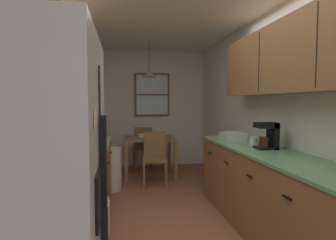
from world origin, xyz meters
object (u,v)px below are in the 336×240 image
object	(u,v)px
stove_range	(56,235)
dining_chair_far	(143,145)
dining_table	(149,144)
trash_bin	(111,169)
coffee_maker	(268,135)
dish_rack	(233,136)
storage_canister	(67,150)
table_serving_bowl	(143,136)
microwave_over_range	(34,74)
mug_by_coffeemaker	(254,141)
dining_chair_near	(155,156)
refrigerator	(22,229)

from	to	relation	value
stove_range	dining_chair_far	bearing A→B (deg)	76.58
dining_table	trash_bin	bearing A→B (deg)	-132.30
dining_chair_far	coffee_maker	bearing A→B (deg)	-69.14
coffee_maker	dish_rack	size ratio (longest dim) A/B	0.86
storage_canister	stove_range	bearing A→B (deg)	-89.34
stove_range	trash_bin	xyz separation A→B (m)	(0.29, 2.46, -0.13)
dining_table	table_serving_bowl	xyz separation A→B (m)	(-0.11, 0.10, 0.15)
coffee_maker	storage_canister	bearing A→B (deg)	-171.65
microwave_over_range	mug_by_coffeemaker	size ratio (longest dim) A/B	4.74
microwave_over_range	dining_table	size ratio (longest dim) A/B	0.61
mug_by_coffeemaker	trash_bin	bearing A→B (deg)	141.66
dish_rack	dining_chair_near	bearing A→B (deg)	131.70
microwave_over_range	dining_chair_far	world-z (taller)	microwave_over_range
refrigerator	trash_bin	distance (m)	3.25
trash_bin	dining_table	bearing A→B (deg)	47.70
coffee_maker	dish_rack	world-z (taller)	coffee_maker
microwave_over_range	storage_canister	distance (m)	0.78
dish_rack	microwave_over_range	bearing A→B (deg)	-143.18
refrigerator	table_serving_bowl	size ratio (longest dim) A/B	8.75
microwave_over_range	coffee_maker	bearing A→B (deg)	19.86
dining_table	dish_rack	size ratio (longest dim) A/B	2.78
trash_bin	mug_by_coffeemaker	bearing A→B (deg)	-38.34
dish_rack	dining_chair_far	bearing A→B (deg)	115.27
mug_by_coffeemaker	coffee_maker	bearing A→B (deg)	-85.50
storage_canister	table_serving_bowl	xyz separation A→B (m)	(0.88, 2.83, -0.23)
refrigerator	trash_bin	xyz separation A→B (m)	(0.26, 3.20, -0.51)
dining_chair_far	table_serving_bowl	size ratio (longest dim) A/B	4.60
microwave_over_range	dining_table	world-z (taller)	microwave_over_range
dining_table	storage_canister	world-z (taller)	storage_canister
storage_canister	dining_chair_far	bearing A→B (deg)	74.63
stove_range	storage_canister	distance (m)	0.71
dining_table	coffee_maker	size ratio (longest dim) A/B	3.24
microwave_over_range	dining_chair_near	bearing A→B (deg)	66.78
mug_by_coffeemaker	dining_table	bearing A→B (deg)	116.23
dining_chair_near	storage_canister	bearing A→B (deg)	-115.40
refrigerator	trash_bin	world-z (taller)	refrigerator
dining_chair_far	dish_rack	size ratio (longest dim) A/B	2.65
refrigerator	trash_bin	size ratio (longest dim) A/B	2.51
coffee_maker	mug_by_coffeemaker	bearing A→B (deg)	94.50
dining_table	dining_chair_near	distance (m)	0.60
trash_bin	storage_canister	world-z (taller)	storage_canister
refrigerator	dining_chair_near	xyz separation A→B (m)	(0.98, 3.37, -0.36)
dining_chair_far	mug_by_coffeemaker	size ratio (longest dim) A/B	7.41
table_serving_bowl	coffee_maker	bearing A→B (deg)	-64.85
dining_table	trash_bin	distance (m)	1.06
mug_by_coffeemaker	table_serving_bowl	xyz separation A→B (m)	(-1.16, 2.23, -0.18)
dining_chair_far	refrigerator	bearing A→B (deg)	-100.92
storage_canister	coffee_maker	distance (m)	2.09
dining_chair_far	trash_bin	distance (m)	1.49
stove_range	mug_by_coffeemaker	xyz separation A→B (m)	(2.03, 1.08, 0.48)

